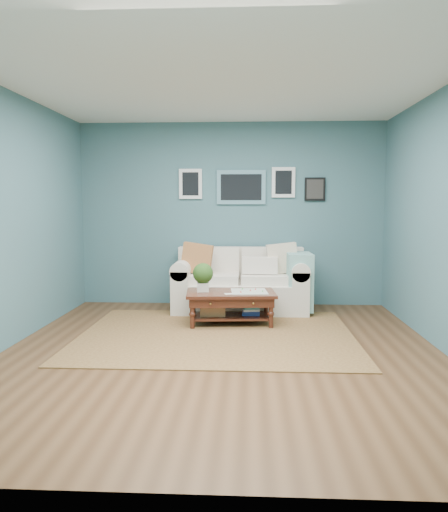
{
  "coord_description": "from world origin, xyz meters",
  "views": [
    {
      "loc": [
        0.28,
        -4.94,
        1.51
      ],
      "look_at": [
        -0.03,
        1.0,
        0.88
      ],
      "focal_mm": 35.0,
      "sensor_mm": 36.0,
      "label": 1
    }
  ],
  "objects": [
    {
      "name": "coffee_table",
      "position": [
        -0.01,
        1.21,
        0.34
      ],
      "size": [
        1.15,
        0.73,
        0.77
      ],
      "rotation": [
        0.0,
        0.0,
        0.08
      ],
      "color": "#34140E",
      "rests_on": "ground"
    },
    {
      "name": "area_rug",
      "position": [
        -0.1,
        0.66,
        0.01
      ],
      "size": [
        3.12,
        2.5,
        0.01
      ],
      "primitive_type": "cube",
      "color": "brown",
      "rests_on": "ground"
    },
    {
      "name": "loveseat",
      "position": [
        0.23,
        2.03,
        0.4
      ],
      "size": [
        1.91,
        0.87,
        0.98
      ],
      "color": "silver",
      "rests_on": "ground"
    },
    {
      "name": "room_shell",
      "position": [
        0.01,
        0.06,
        1.36
      ],
      "size": [
        5.0,
        5.02,
        2.7
      ],
      "color": "brown",
      "rests_on": "ground"
    }
  ]
}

